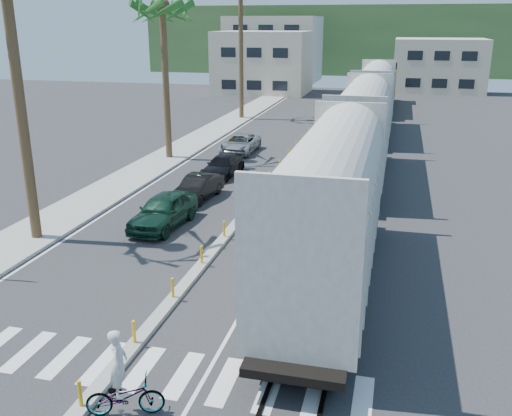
{
  "coord_description": "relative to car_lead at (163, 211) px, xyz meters",
  "views": [
    {
      "loc": [
        7.02,
        -14.42,
        9.12
      ],
      "look_at": [
        1.76,
        6.73,
        2.0
      ],
      "focal_mm": 40.0,
      "sensor_mm": 36.0,
      "label": 1
    }
  ],
  "objects": [
    {
      "name": "car_rear",
      "position": [
        -0.8,
        16.17,
        -0.12
      ],
      "size": [
        2.31,
        4.85,
        1.33
      ],
      "primitive_type": "imported",
      "rotation": [
        0.0,
        0.0,
        -0.01
      ],
      "color": "#9FA2A4",
      "rests_on": "ground"
    },
    {
      "name": "car_lead",
      "position": [
        0.0,
        0.0,
        0.0
      ],
      "size": [
        2.6,
        4.9,
        1.57
      ],
      "primitive_type": "imported",
      "rotation": [
        0.0,
        0.0,
        -0.08
      ],
      "color": "#103021",
      "rests_on": "ground"
    },
    {
      "name": "rails",
      "position": [
        8.22,
        19.09,
        -0.75
      ],
      "size": [
        1.56,
        100.0,
        0.06
      ],
      "color": "black",
      "rests_on": "ground"
    },
    {
      "name": "sidewalk",
      "position": [
        -5.28,
        16.09,
        -0.71
      ],
      "size": [
        3.0,
        90.0,
        0.15
      ],
      "primitive_type": "cube",
      "color": "gray",
      "rests_on": "ground"
    },
    {
      "name": "lane_markings",
      "position": [
        1.07,
        16.09,
        -0.78
      ],
      "size": [
        9.42,
        90.0,
        0.01
      ],
      "color": "silver",
      "rests_on": "ground"
    },
    {
      "name": "car_third",
      "position": [
        -0.06,
        9.56,
        -0.16
      ],
      "size": [
        2.38,
        4.58,
        1.26
      ],
      "primitive_type": "imported",
      "rotation": [
        0.0,
        0.0,
        -0.07
      ],
      "color": "black",
      "rests_on": "ground"
    },
    {
      "name": "freight_train",
      "position": [
        8.22,
        16.01,
        2.12
      ],
      "size": [
        3.0,
        60.94,
        5.85
      ],
      "color": "#A6A398",
      "rests_on": "ground"
    },
    {
      "name": "ground",
      "position": [
        3.22,
        -8.91,
        -0.78
      ],
      "size": [
        140.0,
        140.0,
        0.0
      ],
      "primitive_type": "plane",
      "color": "#28282B",
      "rests_on": "ground"
    },
    {
      "name": "car_second",
      "position": [
        0.12,
        4.46,
        -0.12
      ],
      "size": [
        2.2,
        4.29,
        1.32
      ],
      "primitive_type": "imported",
      "rotation": [
        0.0,
        0.0,
        -0.1
      ],
      "color": "black",
      "rests_on": "ground"
    },
    {
      "name": "buildings",
      "position": [
        -3.2,
        62.75,
        3.58
      ],
      "size": [
        38.0,
        27.0,
        10.0
      ],
      "color": "#B4A68F",
      "rests_on": "ground"
    },
    {
      "name": "hillside",
      "position": [
        3.22,
        91.09,
        5.22
      ],
      "size": [
        80.0,
        20.0,
        12.0
      ],
      "primitive_type": "cube",
      "color": "#385628",
      "rests_on": "ground"
    },
    {
      "name": "crosswalk",
      "position": [
        3.22,
        -10.91,
        -0.78
      ],
      "size": [
        14.0,
        2.2,
        0.01
      ],
      "primitive_type": "cube",
      "color": "silver",
      "rests_on": "ground"
    },
    {
      "name": "median",
      "position": [
        3.22,
        11.05,
        -0.7
      ],
      "size": [
        0.45,
        60.0,
        0.85
      ],
      "color": "gray",
      "rests_on": "ground"
    },
    {
      "name": "cyclist",
      "position": [
        4.32,
        -12.75,
        -0.07
      ],
      "size": [
        1.84,
        2.31,
        2.28
      ],
      "rotation": [
        0.0,
        0.0,
        1.91
      ],
      "color": "#9EA0A5",
      "rests_on": "ground"
    }
  ]
}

